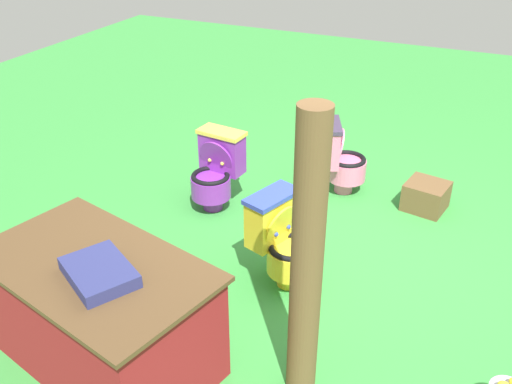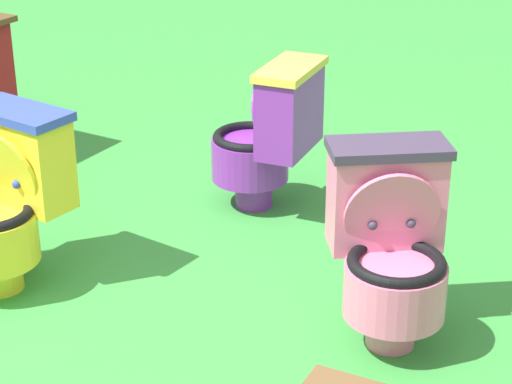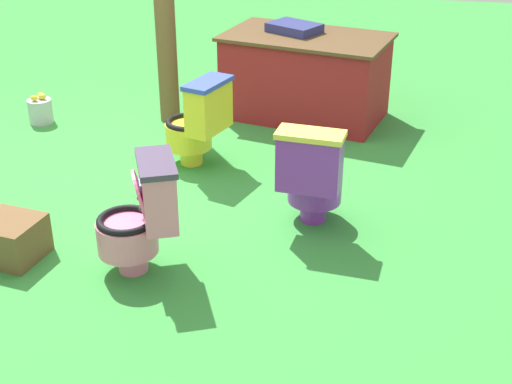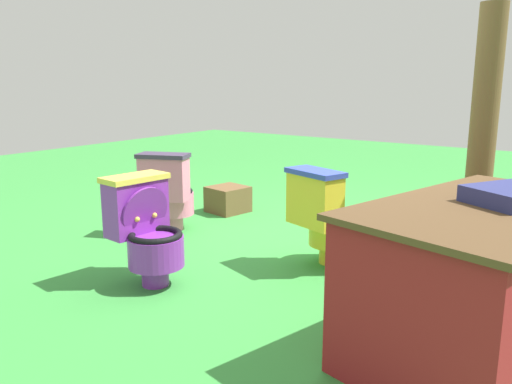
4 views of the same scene
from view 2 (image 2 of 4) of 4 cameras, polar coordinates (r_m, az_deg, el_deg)
The scene contains 4 objects.
ground at distance 3.51m, azimuth -12.78°, elevation -10.24°, with size 14.00×14.00×0.00m, color green.
toilet_purple at distance 4.45m, azimuth 0.73°, elevation 3.43°, with size 0.46×0.53×0.73m.
toilet_pink at distance 3.46m, azimuth 8.11°, elevation -3.16°, with size 0.61×0.56×0.73m.
toilet_yellow at distance 3.91m, azimuth -14.80°, elevation -0.42°, with size 0.59×0.54×0.73m.
Camera 2 is at (-2.48, -1.54, 1.95)m, focal length 66.44 mm.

